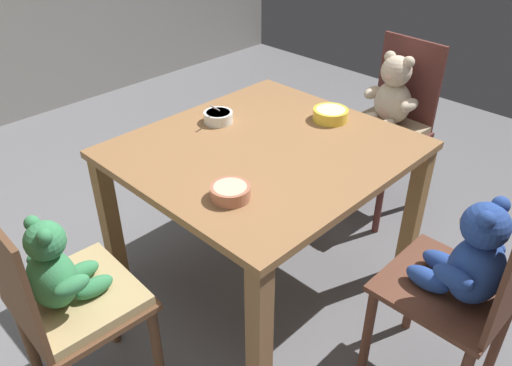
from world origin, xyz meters
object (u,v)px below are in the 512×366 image
(dining_table, at_px, (265,169))
(porridge_bowl_terracotta_near_left, at_px, (230,192))
(teddy_chair_near_right, at_px, (389,111))
(teddy_chair_near_front, at_px, (470,271))
(porridge_bowl_white_far_center, at_px, (218,117))
(porridge_bowl_yellow_near_right, at_px, (330,114))
(teddy_chair_near_left, at_px, (64,290))

(dining_table, distance_m, porridge_bowl_terracotta_near_left, 0.41)
(dining_table, height_order, teddy_chair_near_right, teddy_chair_near_right)
(dining_table, relative_size, teddy_chair_near_front, 1.13)
(porridge_bowl_white_far_center, bearing_deg, porridge_bowl_yellow_near_right, -43.19)
(dining_table, distance_m, porridge_bowl_white_far_center, 0.33)
(dining_table, xyz_separation_m, teddy_chair_near_right, (0.91, -0.03, -0.03))
(dining_table, relative_size, porridge_bowl_white_far_center, 8.28)
(porridge_bowl_yellow_near_right, height_order, porridge_bowl_white_far_center, porridge_bowl_white_far_center)
(porridge_bowl_yellow_near_right, relative_size, porridge_bowl_terracotta_near_left, 1.12)
(teddy_chair_near_right, relative_size, teddy_chair_near_front, 0.97)
(porridge_bowl_yellow_near_right, xyz_separation_m, porridge_bowl_white_far_center, (-0.36, 0.34, -0.00))
(teddy_chair_near_front, height_order, porridge_bowl_terracotta_near_left, teddy_chair_near_front)
(porridge_bowl_yellow_near_right, bearing_deg, teddy_chair_near_left, 177.65)
(teddy_chair_near_right, height_order, porridge_bowl_yellow_near_right, teddy_chair_near_right)
(dining_table, bearing_deg, teddy_chair_near_right, -1.77)
(teddy_chair_near_left, distance_m, porridge_bowl_white_far_center, 0.99)
(dining_table, bearing_deg, teddy_chair_near_left, 179.11)
(teddy_chair_near_left, bearing_deg, porridge_bowl_yellow_near_right, 0.30)
(teddy_chair_near_left, bearing_deg, teddy_chair_near_front, -40.64)
(dining_table, bearing_deg, porridge_bowl_white_far_center, 86.50)
(teddy_chair_near_right, distance_m, teddy_chair_near_front, 1.21)
(porridge_bowl_terracotta_near_left, bearing_deg, teddy_chair_near_left, 161.52)
(teddy_chair_near_left, distance_m, porridge_bowl_terracotta_near_left, 0.62)
(dining_table, xyz_separation_m, porridge_bowl_terracotta_near_left, (-0.35, -0.17, 0.13))
(teddy_chair_near_left, xyz_separation_m, porridge_bowl_yellow_near_right, (1.28, -0.05, 0.20))
(teddy_chair_near_left, xyz_separation_m, teddy_chair_near_right, (1.81, -0.04, 0.04))
(teddy_chair_near_left, distance_m, teddy_chair_near_front, 1.30)
(dining_table, height_order, teddy_chair_near_left, teddy_chair_near_left)
(teddy_chair_near_right, height_order, porridge_bowl_terracotta_near_left, teddy_chair_near_right)
(teddy_chair_near_right, bearing_deg, porridge_bowl_yellow_near_right, 4.75)
(teddy_chair_near_left, bearing_deg, teddy_chair_near_right, 1.32)
(teddy_chair_near_right, height_order, teddy_chair_near_front, teddy_chair_near_front)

